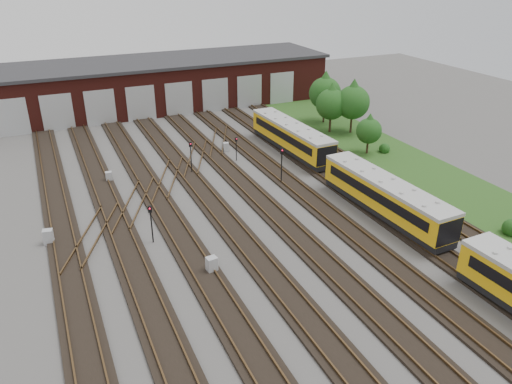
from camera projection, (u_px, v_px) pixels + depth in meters
name	position (u px, v px, depth m)	size (l,w,h in m)	color
ground	(272.00, 241.00, 36.81)	(120.00, 120.00, 0.00)	#484643
track_network	(266.00, 237.00, 37.19)	(30.40, 70.00, 0.33)	black
maintenance_shed	(145.00, 84.00, 68.40)	(51.00, 12.50, 6.35)	#4E1813
grass_verge	(394.00, 158.00, 52.09)	(8.00, 55.00, 0.05)	#254A18
metro_train	(385.00, 196.00, 39.72)	(2.97, 45.56, 2.78)	black
signal_mast_0	(151.00, 219.00, 35.87)	(0.29, 0.27, 2.98)	black
signal_mast_1	(191.00, 154.00, 47.44)	(0.25, 0.23, 3.21)	black
signal_mast_2	(236.00, 146.00, 50.72)	(0.23, 0.22, 2.50)	black
signal_mast_3	(282.00, 161.00, 45.15)	(0.29, 0.27, 3.50)	black
relay_cabinet_0	(48.00, 237.00, 36.25)	(0.69, 0.57, 1.14)	#AAACAF
relay_cabinet_1	(109.00, 177.00, 46.39)	(0.58, 0.49, 0.97)	#AAACAF
relay_cabinet_2	(212.00, 265.00, 32.96)	(0.68, 0.57, 1.14)	#AAACAF
relay_cabinet_3	(226.00, 147.00, 53.71)	(0.57, 0.47, 0.94)	#AAACAF
relay_cabinet_4	(286.00, 132.00, 57.81)	(0.69, 0.57, 1.15)	#AAACAF
tree_0	(325.00, 89.00, 61.45)	(3.95, 3.95, 6.55)	#372518
tree_1	(331.00, 101.00, 58.07)	(3.62, 3.62, 6.00)	#372518
tree_2	(353.00, 98.00, 57.75)	(3.91, 3.91, 6.48)	#372518
tree_3	(369.00, 128.00, 52.00)	(2.68, 2.68, 4.45)	#372518
bush_1	(385.00, 147.00, 53.30)	(1.16, 1.16, 1.16)	#154714
bush_2	(279.00, 98.00, 72.13)	(1.07, 1.07, 1.07)	#154714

